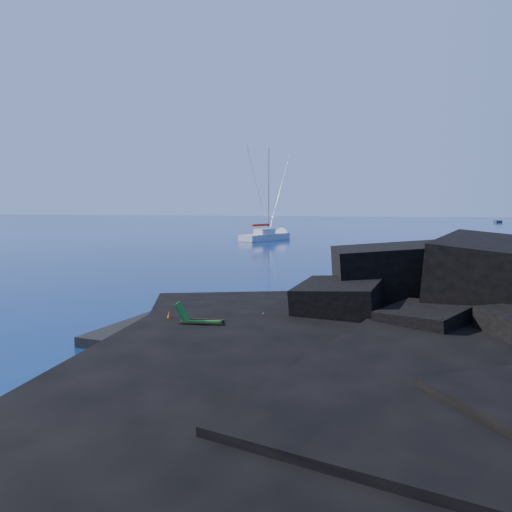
{
  "coord_description": "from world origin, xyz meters",
  "views": [
    {
      "loc": [
        10.09,
        -15.69,
        4.63
      ],
      "look_at": [
        2.88,
        9.25,
        2.0
      ],
      "focal_mm": 35.0,
      "sensor_mm": 36.0,
      "label": 1
    }
  ],
  "objects": [
    {
      "name": "surf_foam",
      "position": [
        5.0,
        5.0,
        0.0
      ],
      "size": [
        10.0,
        8.0,
        0.06
      ],
      "primitive_type": null,
      "color": "white",
      "rests_on": "ground"
    },
    {
      "name": "deck_chair",
      "position": [
        3.65,
        -0.11,
        0.88
      ],
      "size": [
        1.63,
        0.92,
        1.06
      ],
      "primitive_type": null,
      "rotation": [
        0.0,
        0.0,
        0.16
      ],
      "color": "#19731E",
      "rests_on": "beach"
    },
    {
      "name": "beach",
      "position": [
        4.5,
        0.5,
        0.0
      ],
      "size": [
        9.08,
        6.86,
        0.7
      ],
      "primitive_type": "cube",
      "rotation": [
        0.0,
        0.0,
        -0.1
      ],
      "color": "black",
      "rests_on": "ground"
    },
    {
      "name": "sunbather",
      "position": [
        4.82,
        1.9,
        0.52
      ],
      "size": [
        1.86,
        0.7,
        0.24
      ],
      "primitive_type": null,
      "rotation": [
        0.0,
        0.0,
        0.15
      ],
      "color": "tan",
      "rests_on": "towel"
    },
    {
      "name": "sailboat",
      "position": [
        -7.21,
        49.25,
        0.0
      ],
      "size": [
        6.54,
        11.91,
        12.38
      ],
      "primitive_type": null,
      "rotation": [
        0.0,
        0.0,
        -0.37
      ],
      "color": "silver",
      "rests_on": "ground"
    },
    {
      "name": "marker_cone",
      "position": [
        2.23,
        0.31,
        0.61
      ],
      "size": [
        0.41,
        0.41,
        0.52
      ],
      "primitive_type": "cone",
      "rotation": [
        0.0,
        0.0,
        -0.25
      ],
      "color": "red",
      "rests_on": "beach"
    },
    {
      "name": "headland",
      "position": [
        13.0,
        3.0,
        0.0
      ],
      "size": [
        24.0,
        24.0,
        3.6
      ],
      "primitive_type": null,
      "color": "black",
      "rests_on": "ground"
    },
    {
      "name": "distant_boat_a",
      "position": [
        35.76,
        133.77,
        0.0
      ],
      "size": [
        1.45,
        4.65,
        0.62
      ],
      "primitive_type": "cube",
      "rotation": [
        0.0,
        0.0,
        0.0
      ],
      "color": "black",
      "rests_on": "ground"
    },
    {
      "name": "towel",
      "position": [
        4.82,
        1.9,
        0.38
      ],
      "size": [
        2.11,
        1.22,
        0.05
      ],
      "primitive_type": "cube",
      "rotation": [
        0.0,
        0.0,
        0.15
      ],
      "color": "silver",
      "rests_on": "beach"
    },
    {
      "name": "ground",
      "position": [
        0.0,
        0.0,
        0.0
      ],
      "size": [
        400.0,
        400.0,
        0.0
      ],
      "primitive_type": "plane",
      "color": "#030F36",
      "rests_on": "ground"
    }
  ]
}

